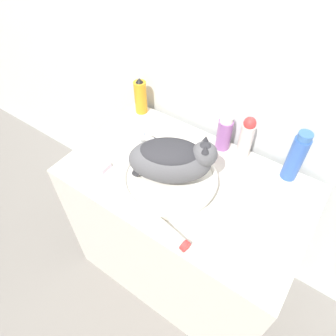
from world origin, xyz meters
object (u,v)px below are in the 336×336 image
object	(u,v)px
cat	(172,158)
spray_bottle_trigger	(141,97)
soap_bar	(101,165)
faucet	(142,138)
lotion_bottle_white	(246,138)
shampoo_bottle_tall	(296,157)
mouthwash_bottle	(224,133)
cream_tube	(173,234)

from	to	relation	value
cat	spray_bottle_trigger	distance (m)	0.51
cat	soap_bar	xyz separation A→B (m)	(-0.30, -0.10, -0.13)
faucet	soap_bar	size ratio (longest dim) A/B	1.98
lotion_bottle_white	soap_bar	xyz separation A→B (m)	(-0.46, -0.41, -0.09)
shampoo_bottle_tall	mouthwash_bottle	distance (m)	0.31
soap_bar	faucet	bearing A→B (deg)	67.12
faucet	mouthwash_bottle	bearing A→B (deg)	61.94
shampoo_bottle_tall	spray_bottle_trigger	size ratio (longest dim) A/B	1.22
mouthwash_bottle	cream_tube	xyz separation A→B (m)	(0.08, -0.51, -0.07)
lotion_bottle_white	cream_tube	distance (m)	0.51
lotion_bottle_white	soap_bar	world-z (taller)	lotion_bottle_white
faucet	shampoo_bottle_tall	size ratio (longest dim) A/B	0.61
faucet	spray_bottle_trigger	distance (m)	0.29
faucet	cream_tube	bearing A→B (deg)	-14.95
faucet	lotion_bottle_white	distance (m)	0.44
lotion_bottle_white	mouthwash_bottle	bearing A→B (deg)	180.00
mouthwash_bottle	faucet	bearing A→B (deg)	-141.96
soap_bar	spray_bottle_trigger	bearing A→B (deg)	104.30
shampoo_bottle_tall	spray_bottle_trigger	distance (m)	0.77
shampoo_bottle_tall	soap_bar	world-z (taller)	shampoo_bottle_tall
cream_tube	faucet	bearing A→B (deg)	141.15
cat	soap_bar	distance (m)	0.34
shampoo_bottle_tall	soap_bar	distance (m)	0.79
cream_tube	soap_bar	bearing A→B (deg)	167.11
faucet	shampoo_bottle_tall	bearing A→B (deg)	44.42
cat	shampoo_bottle_tall	distance (m)	0.48
cat	lotion_bottle_white	xyz separation A→B (m)	(0.16, 0.31, -0.04)
shampoo_bottle_tall	spray_bottle_trigger	bearing A→B (deg)	180.00
shampoo_bottle_tall	cat	bearing A→B (deg)	-140.34
cat	faucet	xyz separation A→B (m)	(-0.22, 0.09, -0.08)
cat	soap_bar	size ratio (longest dim) A/B	5.03
faucet	soap_bar	xyz separation A→B (m)	(-0.08, -0.19, -0.06)
cat	cream_tube	xyz separation A→B (m)	(0.14, -0.20, -0.13)
lotion_bottle_white	soap_bar	distance (m)	0.62
shampoo_bottle_tall	cream_tube	world-z (taller)	shampoo_bottle_tall
cat	mouthwash_bottle	distance (m)	0.32
lotion_bottle_white	cream_tube	size ratio (longest dim) A/B	1.40
faucet	shampoo_bottle_tall	world-z (taller)	shampoo_bottle_tall
cat	mouthwash_bottle	bearing A→B (deg)	48.89
spray_bottle_trigger	mouthwash_bottle	bearing A→B (deg)	0.00
cat	mouthwash_bottle	world-z (taller)	cat
cat	mouthwash_bottle	xyz separation A→B (m)	(0.06, 0.31, -0.06)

